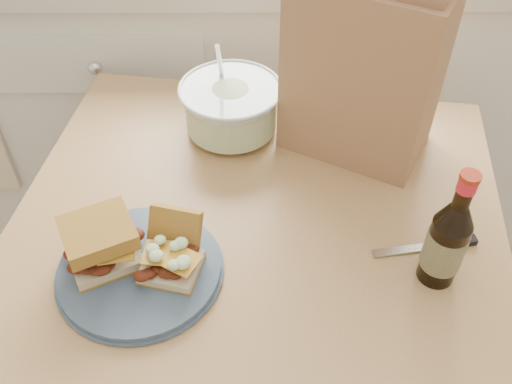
{
  "coord_description": "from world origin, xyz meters",
  "views": [
    {
      "loc": [
        -0.1,
        0.15,
        1.54
      ],
      "look_at": [
        -0.1,
        0.86,
        0.84
      ],
      "focal_mm": 40.0,
      "sensor_mm": 36.0,
      "label": 1
    }
  ],
  "objects_px": {
    "dining_table": "(255,269)",
    "paper_bag": "(365,68)",
    "plate": "(140,270)",
    "coleslaw_bowl": "(231,110)",
    "beer_bottle": "(447,241)"
  },
  "relations": [
    {
      "from": "plate",
      "to": "beer_bottle",
      "type": "height_order",
      "value": "beer_bottle"
    },
    {
      "from": "dining_table",
      "to": "coleslaw_bowl",
      "type": "height_order",
      "value": "coleslaw_bowl"
    },
    {
      "from": "paper_bag",
      "to": "beer_bottle",
      "type": "bearing_deg",
      "value": -47.03
    },
    {
      "from": "beer_bottle",
      "to": "coleslaw_bowl",
      "type": "bearing_deg",
      "value": 136.55
    },
    {
      "from": "plate",
      "to": "paper_bag",
      "type": "distance_m",
      "value": 0.56
    },
    {
      "from": "dining_table",
      "to": "paper_bag",
      "type": "distance_m",
      "value": 0.44
    },
    {
      "from": "paper_bag",
      "to": "coleslaw_bowl",
      "type": "bearing_deg",
      "value": -160.23
    },
    {
      "from": "dining_table",
      "to": "beer_bottle",
      "type": "bearing_deg",
      "value": -9.41
    },
    {
      "from": "coleslaw_bowl",
      "to": "paper_bag",
      "type": "relative_size",
      "value": 0.6
    },
    {
      "from": "dining_table",
      "to": "plate",
      "type": "height_order",
      "value": "plate"
    },
    {
      "from": "dining_table",
      "to": "coleslaw_bowl",
      "type": "distance_m",
      "value": 0.34
    },
    {
      "from": "coleslaw_bowl",
      "to": "paper_bag",
      "type": "bearing_deg",
      "value": -8.26
    },
    {
      "from": "plate",
      "to": "coleslaw_bowl",
      "type": "relative_size",
      "value": 1.27
    },
    {
      "from": "dining_table",
      "to": "paper_bag",
      "type": "xyz_separation_m",
      "value": [
        0.21,
        0.25,
        0.29
      ]
    },
    {
      "from": "coleslaw_bowl",
      "to": "beer_bottle",
      "type": "bearing_deg",
      "value": -47.81
    }
  ]
}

